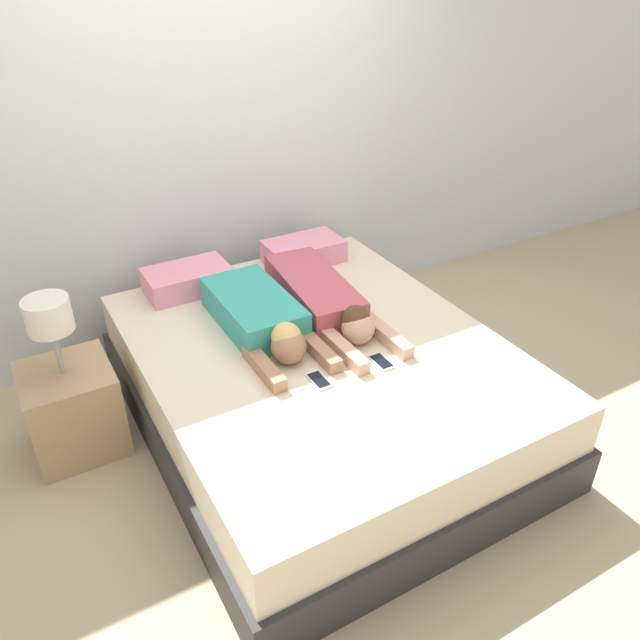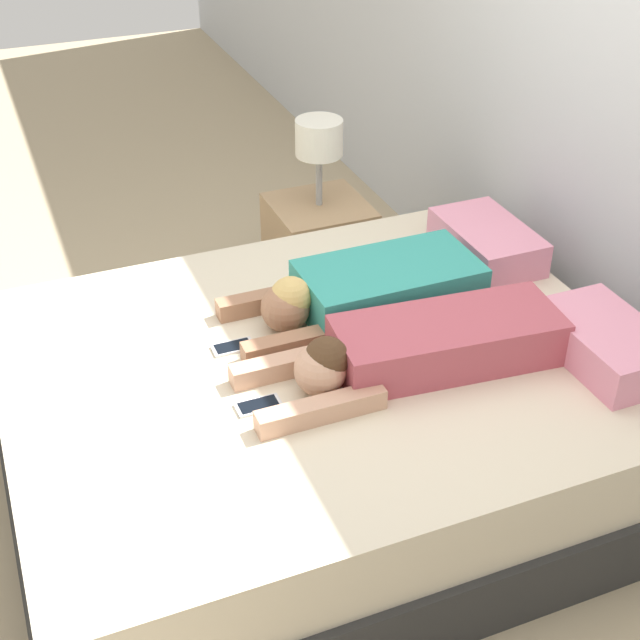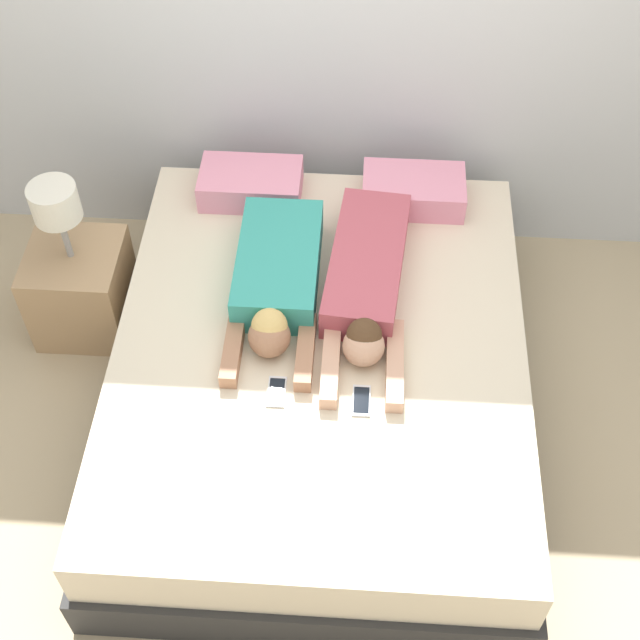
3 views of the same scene
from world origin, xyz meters
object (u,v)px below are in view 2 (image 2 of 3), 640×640
Objects in this scene: pillow_head_left at (487,242)px; cell_phone_right at (259,406)px; person_left at (365,291)px; bed at (320,415)px; pillow_head_right at (606,343)px; person_right at (416,348)px; nightstand at (319,241)px; cell_phone_left at (233,347)px.

pillow_head_left is 3.28× the size of cell_phone_right.
cell_phone_right is at bearing -64.10° from pillow_head_left.
cell_phone_right is (0.39, -0.55, -0.08)m from person_left.
pillow_head_right reaches higher than bed.
person_left reaches higher than pillow_head_left.
person_left reaches higher than person_right.
bed is 0.48m from person_left.
nightstand is (-1.19, 0.48, 0.03)m from bed.
pillow_head_right is 1.66m from nightstand.
person_left is 0.68m from cell_phone_right.
pillow_head_left is at bearing 180.00° from pillow_head_right.
cell_phone_left is (-0.16, -0.27, 0.27)m from bed.
person_right is at bearing 57.72° from cell_phone_left.
pillow_head_left reaches higher than cell_phone_right.
person_left is 1.07× the size of nightstand.
pillow_head_right is 0.87m from person_left.
pillow_head_right is 1.20m from cell_phone_right.
pillow_head_right is 1.28m from cell_phone_left.
cell_phone_right is at bearing -99.90° from pillow_head_right.
person_right is (-0.21, -0.62, 0.01)m from pillow_head_right.
person_left is at bearing 95.08° from cell_phone_left.
person_right is at bearing -8.50° from nightstand.
bed is 0.41m from cell_phone_left.
person_left is (-0.60, -0.63, 0.02)m from pillow_head_right.
person_left is 0.84× the size of person_right.
bed is at bearing -113.57° from pillow_head_right.
bed is 14.88× the size of cell_phone_right.
nightstand reaches higher than bed.
pillow_head_left is 0.43× the size of person_right.
person_left is at bearing -178.05° from person_right.
pillow_head_right is 0.43× the size of person_right.
bed is 4.54× the size of pillow_head_right.
pillow_head_left is 0.95m from nightstand.
bed is at bearing 59.16° from cell_phone_left.
nightstand is (-1.03, 0.75, -0.25)m from cell_phone_left.
cell_phone_left is (0.23, -1.16, -0.07)m from pillow_head_left.
bed is at bearing -51.86° from person_left.
person_right is 7.64× the size of cell_phone_left.
person_right reaches higher than bed.
pillow_head_left reaches higher than bed.
cell_phone_right is 0.17× the size of nightstand.
nightstand reaches higher than person_right.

